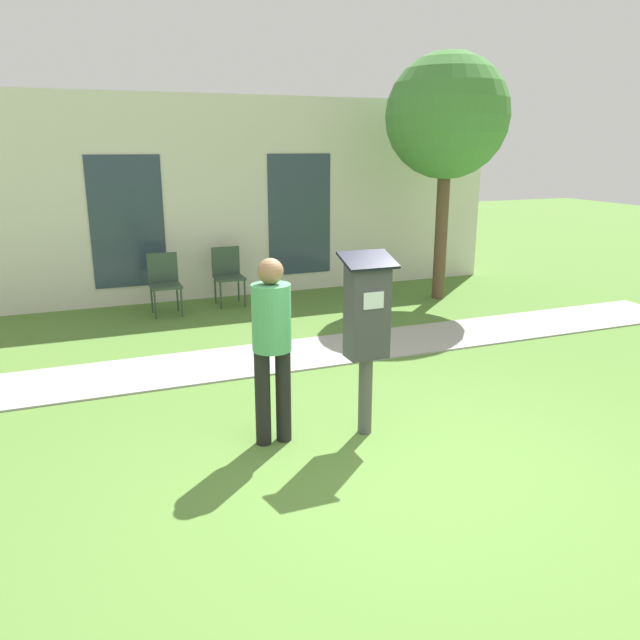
# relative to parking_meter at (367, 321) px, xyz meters

# --- Properties ---
(ground_plane) EXTENTS (40.00, 40.00, 0.00)m
(ground_plane) POSITION_rel_parking_meter_xyz_m (-0.02, -0.76, -1.02)
(ground_plane) COLOR #517A33
(sidewalk) EXTENTS (12.00, 1.10, 0.02)m
(sidewalk) POSITION_rel_parking_meter_xyz_m (-0.02, 2.19, -1.01)
(sidewalk) COLOR #A3A099
(sidewalk) RESTS_ON ground
(building_facade) EXTENTS (10.00, 0.26, 3.20)m
(building_facade) POSITION_rel_parking_meter_xyz_m (-0.02, 5.59, 0.58)
(building_facade) COLOR silver
(building_facade) RESTS_ON ground
(parking_meter) EXTENTS (0.44, 0.31, 1.59)m
(parking_meter) POSITION_rel_parking_meter_xyz_m (0.00, 0.00, 0.00)
(parking_meter) COLOR #4C4C4C
(parking_meter) RESTS_ON ground
(person_standing) EXTENTS (0.32, 0.32, 1.58)m
(person_standing) POSITION_rel_parking_meter_xyz_m (-0.79, 0.12, -0.09)
(person_standing) COLOR black
(person_standing) RESTS_ON ground
(outdoor_chair_left) EXTENTS (0.44, 0.44, 0.90)m
(outdoor_chair_left) POSITION_rel_parking_meter_xyz_m (-1.02, 4.74, -0.49)
(outdoor_chair_left) COLOR #334738
(outdoor_chair_left) RESTS_ON ground
(outdoor_chair_middle) EXTENTS (0.44, 0.44, 0.90)m
(outdoor_chair_middle) POSITION_rel_parking_meter_xyz_m (-0.01, 4.96, -0.49)
(outdoor_chair_middle) COLOR #334738
(outdoor_chair_middle) RESTS_ON ground
(tree) EXTENTS (1.90, 1.90, 3.82)m
(tree) POSITION_rel_parking_meter_xyz_m (3.30, 4.08, 1.83)
(tree) COLOR brown
(tree) RESTS_ON ground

